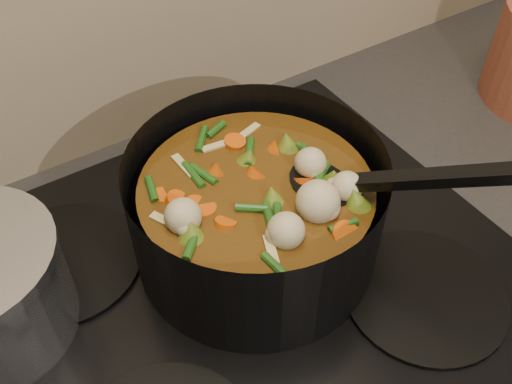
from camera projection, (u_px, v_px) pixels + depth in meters
stovetop at (240, 283)px, 0.65m from camera, size 0.62×0.54×0.03m
stockpot at (257, 212)px, 0.63m from camera, size 0.34×0.37×0.21m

